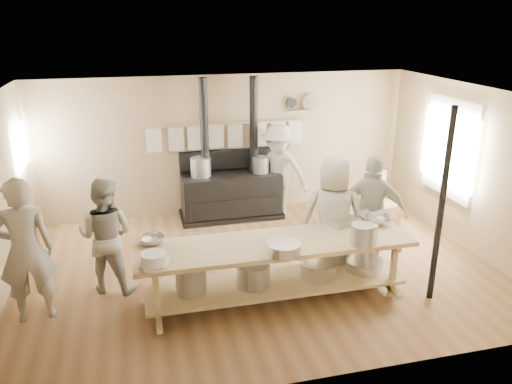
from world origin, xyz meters
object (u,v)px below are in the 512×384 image
(cook_right, at_px, (372,212))
(chair, at_px, (380,214))
(cook_left, at_px, (106,236))
(roasting_pan, at_px, (344,221))
(prep_table, at_px, (275,265))
(stove, at_px, (230,190))
(cook_far_left, at_px, (26,251))
(cook_center, at_px, (333,217))
(cook_by_window, at_px, (278,171))

(cook_right, distance_m, chair, 1.48)
(cook_left, xyz_separation_m, roasting_pan, (3.22, -0.49, 0.09))
(prep_table, xyz_separation_m, roasting_pan, (1.09, 0.33, 0.37))
(stove, xyz_separation_m, chair, (2.43, -1.25, -0.22))
(cook_far_left, distance_m, cook_center, 4.03)
(prep_table, height_order, roasting_pan, roasting_pan)
(cook_left, bearing_deg, stove, -113.51)
(cook_center, bearing_deg, cook_left, 12.11)
(cook_right, bearing_deg, cook_center, 41.21)
(stove, relative_size, cook_right, 1.51)
(cook_right, relative_size, cook_by_window, 0.98)
(cook_left, xyz_separation_m, cook_center, (3.12, -0.34, 0.10))
(cook_far_left, distance_m, cook_right, 4.72)
(cook_right, bearing_deg, prep_table, 49.69)
(chair, bearing_deg, roasting_pan, -148.36)
(stove, xyz_separation_m, cook_far_left, (-3.04, -2.69, 0.41))
(chair, bearing_deg, prep_table, -159.25)
(cook_center, bearing_deg, cook_far_left, 20.51)
(stove, height_order, cook_far_left, stove)
(cook_right, xyz_separation_m, roasting_pan, (-0.59, -0.30, 0.04))
(chair, relative_size, roasting_pan, 2.62)
(chair, bearing_deg, cook_center, -153.51)
(cook_center, xyz_separation_m, roasting_pan, (0.09, -0.15, -0.01))
(stove, relative_size, roasting_pan, 6.62)
(cook_far_left, bearing_deg, chair, -172.31)
(cook_right, bearing_deg, cook_far_left, 32.72)
(stove, bearing_deg, cook_left, -134.17)
(cook_far_left, bearing_deg, roasting_pan, 172.95)
(stove, bearing_deg, cook_right, -55.00)
(cook_left, height_order, chair, cook_left)
(cook_center, height_order, cook_by_window, cook_center)
(cook_right, distance_m, roasting_pan, 0.66)
(cook_by_window, bearing_deg, cook_left, -112.11)
(stove, bearing_deg, cook_center, -68.60)
(cook_left, height_order, cook_right, cook_right)
(cook_center, height_order, roasting_pan, cook_center)
(cook_center, distance_m, cook_right, 0.70)
(chair, bearing_deg, cook_right, -139.04)
(cook_right, bearing_deg, cook_by_window, -41.19)
(cook_far_left, height_order, cook_center, cook_far_left)
(cook_center, bearing_deg, stove, -50.28)
(prep_table, distance_m, cook_far_left, 3.08)
(prep_table, bearing_deg, roasting_pan, 16.87)
(cook_by_window, bearing_deg, prep_table, -73.20)
(stove, bearing_deg, chair, -27.17)
(cook_left, distance_m, cook_right, 3.81)
(cook_far_left, distance_m, roasting_pan, 4.12)
(stove, distance_m, cook_center, 2.75)
(prep_table, xyz_separation_m, cook_center, (1.00, 0.48, 0.38))
(cook_right, bearing_deg, roasting_pan, 56.21)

